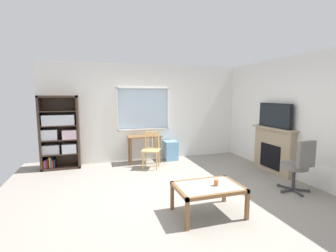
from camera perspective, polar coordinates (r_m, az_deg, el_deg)
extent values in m
cube|color=gray|center=(4.71, 1.49, -15.39)|extent=(6.45, 5.96, 0.02)
cube|color=silver|center=(6.88, -5.22, -4.32)|extent=(5.45, 0.12, 0.85)
cube|color=silver|center=(6.76, -5.41, 11.77)|extent=(5.45, 0.12, 0.63)
cube|color=silver|center=(6.61, -20.40, 3.61)|extent=(1.94, 0.12, 1.17)
cube|color=silver|center=(7.29, 7.71, 4.31)|extent=(2.09, 0.12, 1.17)
cube|color=silver|center=(6.75, -5.99, 4.10)|extent=(1.42, 0.02, 1.17)
cube|color=white|center=(6.73, -5.81, -0.79)|extent=(1.48, 0.06, 0.03)
cube|color=white|center=(6.67, -5.93, 8.97)|extent=(1.48, 0.06, 0.03)
cube|color=white|center=(6.57, -11.96, 3.90)|extent=(0.03, 0.06, 1.17)
cube|color=white|center=(6.85, -0.03, 4.19)|extent=(0.03, 0.06, 1.17)
cube|color=silver|center=(5.90, 28.07, 1.77)|extent=(0.12, 5.16, 2.66)
cube|color=#38281E|center=(6.52, -28.03, -1.54)|extent=(0.05, 0.38, 1.80)
cube|color=#38281E|center=(6.42, -20.55, -1.28)|extent=(0.05, 0.38, 1.80)
cube|color=#38281E|center=(6.39, -24.73, 6.38)|extent=(0.90, 0.38, 0.05)
cube|color=#38281E|center=(6.64, -23.91, -8.93)|extent=(0.90, 0.38, 0.05)
cube|color=#38281E|center=(6.63, -24.13, -1.19)|extent=(0.90, 0.02, 1.80)
cube|color=#38281E|center=(6.55, -24.07, -5.97)|extent=(0.85, 0.36, 0.02)
cube|color=#38281E|center=(6.48, -24.24, -2.95)|extent=(0.85, 0.36, 0.02)
cube|color=#38281E|center=(6.43, -24.40, 0.13)|extent=(0.85, 0.36, 0.02)
cube|color=#38281E|center=(6.40, -24.57, 3.25)|extent=(0.85, 0.36, 0.02)
cube|color=#B2B2BC|center=(6.54, -25.99, -4.99)|extent=(0.38, 0.27, 0.22)
cube|color=silver|center=(6.49, -22.33, -4.87)|extent=(0.33, 0.32, 0.23)
cube|color=silver|center=(6.48, -26.28, -1.83)|extent=(0.35, 0.28, 0.25)
cube|color=beige|center=(6.43, -22.30, -1.80)|extent=(0.33, 0.32, 0.23)
cube|color=silver|center=(6.41, -24.52, 1.33)|extent=(0.72, 0.31, 0.25)
cube|color=orange|center=(6.64, -27.23, -8.06)|extent=(0.02, 0.23, 0.18)
cube|color=purple|center=(6.63, -26.98, -7.90)|extent=(0.02, 0.27, 0.22)
cube|color=red|center=(6.63, -26.73, -7.97)|extent=(0.02, 0.22, 0.20)
cube|color=black|center=(6.62, -26.51, -7.76)|extent=(0.02, 0.26, 0.25)
cube|color=orange|center=(6.61, -26.18, -7.68)|extent=(0.03, 0.21, 0.27)
cube|color=#286BB2|center=(6.61, -25.87, -7.76)|extent=(0.02, 0.24, 0.25)
cube|color=red|center=(6.61, -25.61, -8.04)|extent=(0.02, 0.25, 0.18)
cube|color=black|center=(6.60, -25.29, -7.93)|extent=(0.03, 0.29, 0.21)
cube|color=brown|center=(6.47, -5.68, -2.42)|extent=(0.88, 0.45, 0.03)
cylinder|color=brown|center=(6.30, -8.79, -6.13)|extent=(0.04, 0.04, 0.70)
cylinder|color=brown|center=(6.46, -1.92, -5.72)|extent=(0.04, 0.04, 0.70)
cylinder|color=brown|center=(6.64, -9.25, -5.45)|extent=(0.04, 0.04, 0.70)
cylinder|color=brown|center=(6.79, -2.71, -5.08)|extent=(0.04, 0.04, 0.70)
cube|color=tan|center=(6.00, -4.06, -5.79)|extent=(0.55, 0.54, 0.04)
cylinder|color=tan|center=(5.95, -5.98, -8.26)|extent=(0.04, 0.04, 0.43)
cylinder|color=tan|center=(5.88, -2.72, -8.42)|extent=(0.04, 0.04, 0.43)
cylinder|color=tan|center=(6.25, -5.29, -7.49)|extent=(0.04, 0.04, 0.43)
cylinder|color=tan|center=(6.18, -2.18, -7.62)|extent=(0.04, 0.04, 0.43)
cylinder|color=tan|center=(6.15, -5.34, -3.35)|extent=(0.04, 0.04, 0.45)
cylinder|color=tan|center=(6.08, -2.21, -3.44)|extent=(0.04, 0.04, 0.45)
cube|color=tan|center=(6.08, -3.79, -1.59)|extent=(0.34, 0.18, 0.06)
cylinder|color=tan|center=(6.14, -4.74, -3.64)|extent=(0.02, 0.02, 0.35)
cylinder|color=tan|center=(6.12, -3.78, -3.67)|extent=(0.02, 0.02, 0.35)
cylinder|color=tan|center=(6.10, -2.81, -3.70)|extent=(0.02, 0.02, 0.35)
cube|color=#72ADDB|center=(6.79, 0.58, -5.81)|extent=(0.35, 0.40, 0.53)
cube|color=tan|center=(6.22, 23.81, -5.36)|extent=(0.18, 1.15, 1.02)
cube|color=black|center=(6.19, 23.08, -6.62)|extent=(0.03, 0.64, 0.56)
cube|color=tan|center=(6.12, 23.92, -0.52)|extent=(0.26, 1.25, 0.04)
cube|color=black|center=(6.09, 24.07, 2.30)|extent=(0.05, 1.01, 0.57)
cube|color=black|center=(6.07, 23.87, 2.30)|extent=(0.01, 0.96, 0.52)
cylinder|color=slate|center=(5.16, 27.84, -8.47)|extent=(0.48, 0.48, 0.09)
cube|color=slate|center=(4.97, 29.99, -5.88)|extent=(0.41, 0.12, 0.48)
cylinder|color=#38383D|center=(5.23, 27.68, -11.01)|extent=(0.06, 0.06, 0.42)
cube|color=#38383D|center=(5.20, 26.52, -13.51)|extent=(0.28, 0.06, 0.03)
cylinder|color=#38383D|center=(5.10, 25.46, -13.91)|extent=(0.05, 0.05, 0.05)
cube|color=#38383D|center=(5.19, 28.38, -13.66)|extent=(0.10, 0.28, 0.03)
cylinder|color=#38383D|center=(5.08, 29.26, -14.21)|extent=(0.05, 0.05, 0.05)
cube|color=#38383D|center=(5.33, 29.04, -13.12)|extent=(0.26, 0.17, 0.03)
cylinder|color=#38383D|center=(5.38, 30.51, -13.12)|extent=(0.05, 0.05, 0.05)
cube|color=#38383D|center=(5.43, 27.65, -12.68)|extent=(0.23, 0.21, 0.03)
cylinder|color=#38383D|center=(5.56, 27.74, -12.26)|extent=(0.05, 0.05, 0.05)
cube|color=#38383D|center=(5.35, 26.12, -12.90)|extent=(0.14, 0.27, 0.03)
cylinder|color=#38383D|center=(5.40, 24.72, -12.68)|extent=(0.05, 0.05, 0.05)
cube|color=#8C9E99|center=(3.78, 9.55, -13.92)|extent=(0.89, 0.59, 0.02)
cube|color=brown|center=(3.53, 11.98, -15.84)|extent=(0.99, 0.05, 0.05)
cube|color=brown|center=(4.05, 7.45, -12.62)|extent=(0.99, 0.05, 0.05)
cube|color=brown|center=(3.61, 2.64, -15.13)|extent=(0.05, 0.69, 0.05)
cube|color=brown|center=(4.01, 15.69, -13.06)|extent=(0.05, 0.69, 0.05)
cube|color=brown|center=(3.44, 4.56, -20.56)|extent=(0.05, 0.05, 0.41)
cube|color=brown|center=(3.86, 18.28, -17.69)|extent=(0.05, 0.05, 0.41)
cube|color=brown|center=(3.98, 0.98, -16.51)|extent=(0.05, 0.05, 0.41)
cube|color=brown|center=(4.34, 13.22, -14.59)|extent=(0.05, 0.05, 0.41)
cylinder|color=orange|center=(3.79, 11.36, -13.04)|extent=(0.07, 0.07, 0.09)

